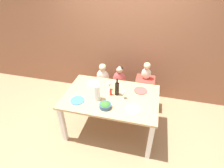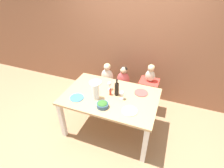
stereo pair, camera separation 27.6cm
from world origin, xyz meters
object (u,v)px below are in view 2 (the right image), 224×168
object	(u,v)px
chair_far_left	(107,86)
person_child_center	(123,77)
wine_bottle	(117,89)
person_child_left	(107,74)
chair_right_highchair	(148,88)
wine_glass_near	(122,93)
dinner_plate_front_left	(77,98)
dinner_plate_front_right	(130,111)
dinner_plate_back_right	(141,93)
salad_bowl_large	(102,105)
dinner_plate_back_left	(95,82)
paper_towel_roll	(96,91)
person_baby_right	(151,73)
wine_glass_far	(110,84)
chair_far_center	(123,89)

from	to	relation	value
chair_far_left	person_child_center	size ratio (longest dim) A/B	1.02
wine_bottle	person_child_left	bearing A→B (deg)	122.90
chair_right_highchair	person_child_center	world-z (taller)	person_child_center
wine_glass_near	dinner_plate_front_left	world-z (taller)	wine_glass_near
person_child_left	person_child_center	distance (m)	0.34
chair_far_left	person_child_center	distance (m)	0.45
dinner_plate_front_left	dinner_plate_front_right	bearing A→B (deg)	0.36
wine_glass_near	dinner_plate_front_right	world-z (taller)	wine_glass_near
dinner_plate_back_right	salad_bowl_large	bearing A→B (deg)	-130.65
person_child_left	dinner_plate_front_right	xyz separation A→B (m)	(0.75, -0.98, 0.09)
chair_right_highchair	dinner_plate_front_left	distance (m)	1.40
chair_right_highchair	dinner_plate_back_left	distance (m)	1.03
wine_bottle	salad_bowl_large	bearing A→B (deg)	-105.63
salad_bowl_large	dinner_plate_back_right	xyz separation A→B (m)	(0.46, 0.53, -0.04)
paper_towel_roll	salad_bowl_large	distance (m)	0.25
person_baby_right	wine_glass_far	size ratio (longest dim) A/B	2.20
dinner_plate_back_left	chair_far_center	bearing A→B (deg)	52.62
person_child_center	person_baby_right	world-z (taller)	person_baby_right
dinner_plate_back_right	person_child_left	bearing A→B (deg)	148.21
dinner_plate_front_left	person_baby_right	bearing A→B (deg)	45.60
wine_bottle	dinner_plate_front_right	distance (m)	0.44
dinner_plate_front_left	dinner_plate_back_left	xyz separation A→B (m)	(0.09, 0.50, 0.00)
chair_far_center	dinner_plate_front_left	size ratio (longest dim) A/B	2.05
person_baby_right	wine_bottle	distance (m)	0.80
chair_far_left	dinner_plate_front_right	size ratio (longest dim) A/B	2.05
chair_right_highchair	dinner_plate_front_left	size ratio (longest dim) A/B	3.15
dinner_plate_front_right	person_child_left	bearing A→B (deg)	127.31
chair_right_highchair	wine_glass_far	bearing A→B (deg)	-134.29
dinner_plate_back_right	paper_towel_roll	bearing A→B (deg)	-149.24
chair_right_highchair	paper_towel_roll	xyz separation A→B (m)	(-0.69, -0.88, 0.35)
chair_far_left	wine_glass_near	distance (m)	1.05
salad_bowl_large	dinner_plate_front_left	bearing A→B (deg)	174.32
chair_far_center	dinner_plate_back_left	xyz separation A→B (m)	(-0.37, -0.49, 0.38)
person_child_left	dinner_plate_back_left	world-z (taller)	person_child_left
wine_glass_near	dinner_plate_back_right	xyz separation A→B (m)	(0.25, 0.26, -0.10)
paper_towel_roll	dinner_plate_back_left	xyz separation A→B (m)	(-0.20, 0.39, -0.13)
person_child_left	chair_far_left	bearing A→B (deg)	-90.00
dinner_plate_front_right	chair_right_highchair	bearing A→B (deg)	83.93
chair_far_left	dinner_plate_back_right	world-z (taller)	dinner_plate_back_right
wine_bottle	chair_far_center	bearing A→B (deg)	98.36
wine_bottle	person_child_center	bearing A→B (deg)	98.35
dinner_plate_front_right	dinner_plate_back_right	bearing A→B (deg)	83.23
chair_far_center	dinner_plate_back_left	size ratio (longest dim) A/B	2.05
wine_glass_near	salad_bowl_large	world-z (taller)	wine_glass_near
salad_bowl_large	dinner_plate_back_left	xyz separation A→B (m)	(-0.38, 0.55, -0.04)
wine_bottle	salad_bowl_large	xyz separation A→B (m)	(-0.10, -0.35, -0.08)
salad_bowl_large	dinner_plate_back_right	world-z (taller)	salad_bowl_large
paper_towel_roll	wine_glass_near	xyz separation A→B (m)	(0.39, 0.12, -0.03)
wine_glass_near	dinner_plate_front_left	bearing A→B (deg)	-160.93
person_baby_right	wine_bottle	xyz separation A→B (m)	(-0.41, -0.69, -0.01)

